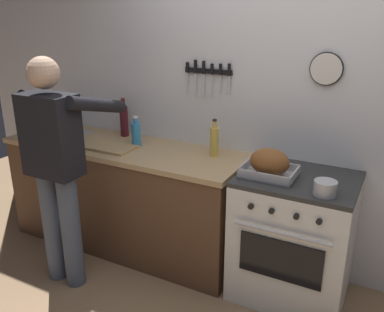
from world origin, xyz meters
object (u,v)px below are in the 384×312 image
object	(u,v)px
person_cook	(56,161)
bottle_cooking_oil	(214,141)
cutting_board	(112,147)
bottle_wine_red	(124,120)
bottle_dish_soap	(136,133)
stove	(293,237)
roasting_pan	(269,164)
saucepan	(325,188)

from	to	relation	value
person_cook	bottle_cooking_oil	bearing A→B (deg)	-38.11
cutting_board	bottle_wine_red	world-z (taller)	bottle_wine_red
cutting_board	bottle_dish_soap	xyz separation A→B (m)	(0.13, 0.16, 0.09)
person_cook	bottle_dish_soap	world-z (taller)	person_cook
stove	person_cook	distance (m)	1.72
roasting_pan	bottle_wine_red	xyz separation A→B (m)	(-1.38, 0.29, 0.05)
person_cook	roasting_pan	distance (m)	1.45
cutting_board	bottle_wine_red	xyz separation A→B (m)	(-0.11, 0.33, 0.13)
saucepan	bottle_dish_soap	xyz separation A→B (m)	(-1.52, 0.25, 0.06)
bottle_dish_soap	bottle_wine_red	bearing A→B (deg)	145.04
cutting_board	bottle_wine_red	bearing A→B (deg)	109.05
stove	saucepan	bearing A→B (deg)	-44.74
cutting_board	bottle_cooking_oil	distance (m)	0.82
cutting_board	bottle_dish_soap	bearing A→B (deg)	51.39
roasting_pan	cutting_board	xyz separation A→B (m)	(-1.27, -0.03, -0.08)
stove	cutting_board	bearing A→B (deg)	-175.66
bottle_dish_soap	bottle_wine_red	distance (m)	0.29
roasting_pan	bottle_dish_soap	size ratio (longest dim) A/B	1.47
roasting_pan	bottle_dish_soap	xyz separation A→B (m)	(-1.14, 0.13, 0.01)
roasting_pan	cutting_board	size ratio (longest dim) A/B	0.98
person_cook	roasting_pan	world-z (taller)	person_cook
saucepan	cutting_board	distance (m)	1.65
saucepan	bottle_cooking_oil	size ratio (longest dim) A/B	0.48
roasting_pan	bottle_cooking_oil	bearing A→B (deg)	158.58
stove	roasting_pan	size ratio (longest dim) A/B	2.56
cutting_board	bottle_wine_red	distance (m)	0.37
roasting_pan	bottle_dish_soap	bearing A→B (deg)	173.67
bottle_cooking_oil	bottle_wine_red	world-z (taller)	bottle_wine_red
cutting_board	bottle_dish_soap	distance (m)	0.22
roasting_pan	saucepan	bearing A→B (deg)	-17.84
saucepan	cutting_board	xyz separation A→B (m)	(-1.65, 0.09, -0.03)
roasting_pan	saucepan	distance (m)	0.40
roasting_pan	bottle_cooking_oil	xyz separation A→B (m)	(-0.48, 0.19, 0.03)
person_cook	bottle_cooking_oil	xyz separation A→B (m)	(0.86, 0.73, 0.07)
roasting_pan	bottle_dish_soap	world-z (taller)	bottle_dish_soap
person_cook	bottle_dish_soap	size ratio (longest dim) A/B	6.95
bottle_cooking_oil	bottle_dish_soap	world-z (taller)	bottle_cooking_oil
bottle_cooking_oil	stove	bearing A→B (deg)	-9.62
bottle_wine_red	saucepan	bearing A→B (deg)	-13.31
cutting_board	stove	bearing A→B (deg)	4.34
stove	bottle_cooking_oil	size ratio (longest dim) A/B	3.19
person_cook	cutting_board	world-z (taller)	person_cook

